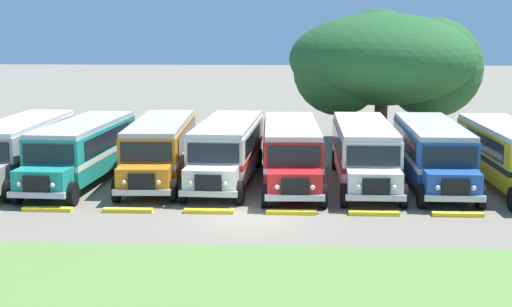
% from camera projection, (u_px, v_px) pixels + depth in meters
% --- Properties ---
extents(ground_plane, '(220.00, 220.00, 0.00)m').
position_uv_depth(ground_plane, '(248.00, 220.00, 29.26)').
color(ground_plane, slate).
extents(foreground_grass_strip, '(80.00, 10.23, 0.01)m').
position_uv_depth(foreground_grass_strip, '(230.00, 299.00, 20.86)').
color(foreground_grass_strip, olive).
rests_on(foreground_grass_strip, ground_plane).
extents(parked_bus_slot_0, '(2.72, 10.84, 2.82)m').
position_uv_depth(parked_bus_slot_0, '(21.00, 147.00, 36.71)').
color(parked_bus_slot_0, '#9E9993').
rests_on(parked_bus_slot_0, ground_plane).
extents(parked_bus_slot_1, '(3.19, 10.91, 2.82)m').
position_uv_depth(parked_bus_slot_1, '(83.00, 148.00, 36.17)').
color(parked_bus_slot_1, teal).
rests_on(parked_bus_slot_1, ground_plane).
extents(parked_bus_slot_2, '(3.03, 10.89, 2.82)m').
position_uv_depth(parked_bus_slot_2, '(160.00, 147.00, 36.68)').
color(parked_bus_slot_2, orange).
rests_on(parked_bus_slot_2, ground_plane).
extents(parked_bus_slot_3, '(3.13, 10.90, 2.82)m').
position_uv_depth(parked_bus_slot_3, '(227.00, 148.00, 36.40)').
color(parked_bus_slot_3, silver).
rests_on(parked_bus_slot_3, ground_plane).
extents(parked_bus_slot_4, '(2.97, 10.88, 2.82)m').
position_uv_depth(parked_bus_slot_4, '(291.00, 150.00, 35.71)').
color(parked_bus_slot_4, red).
rests_on(parked_bus_slot_4, ground_plane).
extents(parked_bus_slot_5, '(2.73, 10.85, 2.82)m').
position_uv_depth(parked_bus_slot_5, '(364.00, 150.00, 35.71)').
color(parked_bus_slot_5, silver).
rests_on(parked_bus_slot_5, ground_plane).
extents(parked_bus_slot_6, '(2.80, 10.85, 2.82)m').
position_uv_depth(parked_bus_slot_6, '(432.00, 150.00, 35.60)').
color(parked_bus_slot_6, '#23519E').
rests_on(parked_bus_slot_6, ground_plane).
extents(parked_bus_slot_7, '(2.91, 10.87, 2.82)m').
position_uv_depth(parked_bus_slot_7, '(509.00, 153.00, 35.01)').
color(parked_bus_slot_7, yellow).
rests_on(parked_bus_slot_7, ground_plane).
extents(curb_wheelstop_1, '(2.00, 0.36, 0.15)m').
position_uv_depth(curb_wheelstop_1, '(47.00, 209.00, 30.60)').
color(curb_wheelstop_1, yellow).
rests_on(curb_wheelstop_1, ground_plane).
extents(curb_wheelstop_2, '(2.00, 0.36, 0.15)m').
position_uv_depth(curb_wheelstop_2, '(128.00, 210.00, 30.43)').
color(curb_wheelstop_2, yellow).
rests_on(curb_wheelstop_2, ground_plane).
extents(curb_wheelstop_3, '(2.00, 0.36, 0.15)m').
position_uv_depth(curb_wheelstop_3, '(209.00, 211.00, 30.27)').
color(curb_wheelstop_3, yellow).
rests_on(curb_wheelstop_3, ground_plane).
extents(curb_wheelstop_4, '(2.00, 0.36, 0.15)m').
position_uv_depth(curb_wheelstop_4, '(291.00, 212.00, 30.11)').
color(curb_wheelstop_4, yellow).
rests_on(curb_wheelstop_4, ground_plane).
extents(curb_wheelstop_5, '(2.00, 0.36, 0.15)m').
position_uv_depth(curb_wheelstop_5, '(374.00, 213.00, 29.95)').
color(curb_wheelstop_5, yellow).
rests_on(curb_wheelstop_5, ground_plane).
extents(curb_wheelstop_6, '(2.00, 0.36, 0.15)m').
position_uv_depth(curb_wheelstop_6, '(458.00, 214.00, 29.78)').
color(curb_wheelstop_6, yellow).
rests_on(curb_wheelstop_6, ground_plane).
extents(broad_shade_tree, '(11.83, 10.59, 8.38)m').
position_uv_depth(broad_shade_tree, '(386.00, 62.00, 45.98)').
color(broad_shade_tree, brown).
rests_on(broad_shade_tree, ground_plane).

